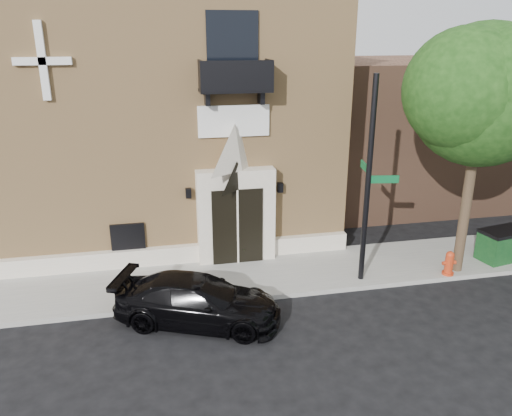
{
  "coord_description": "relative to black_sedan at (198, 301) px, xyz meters",
  "views": [
    {
      "loc": [
        -3.52,
        -12.79,
        7.58
      ],
      "look_at": [
        -0.47,
        2.0,
        2.24
      ],
      "focal_mm": 35.0,
      "sensor_mm": 36.0,
      "label": 1
    }
  ],
  "objects": [
    {
      "name": "street_tree_left",
      "position": [
        8.68,
        1.08,
        5.21
      ],
      "size": [
        4.97,
        4.38,
        7.77
      ],
      "color": "#38281C",
      "rests_on": "sidewalk"
    },
    {
      "name": "neighbour_building",
      "position": [
        14.65,
        9.74,
        2.54
      ],
      "size": [
        18.0,
        8.0,
        6.4
      ],
      "primitive_type": "cube",
      "color": "brown",
      "rests_on": "ground"
    },
    {
      "name": "black_sedan",
      "position": [
        0.0,
        0.0,
        0.0
      ],
      "size": [
        4.9,
        3.36,
        1.32
      ],
      "primitive_type": "imported",
      "rotation": [
        0.0,
        0.0,
        1.2
      ],
      "color": "black",
      "rests_on": "ground"
    },
    {
      "name": "ground",
      "position": [
        2.65,
        0.74,
        -0.66
      ],
      "size": [
        120.0,
        120.0,
        0.0
      ],
      "primitive_type": "plane",
      "color": "black",
      "rests_on": "ground"
    },
    {
      "name": "sidewalk",
      "position": [
        3.65,
        2.24,
        -0.58
      ],
      "size": [
        42.0,
        3.0,
        0.15
      ],
      "primitive_type": "cube",
      "color": "gray",
      "rests_on": "ground"
    },
    {
      "name": "church",
      "position": [
        -0.33,
        8.69,
        3.98
      ],
      "size": [
        12.2,
        11.01,
        9.3
      ],
      "color": "tan",
      "rests_on": "ground"
    },
    {
      "name": "street_sign",
      "position": [
        5.32,
        1.27,
        2.69
      ],
      "size": [
        1.0,
        1.08,
        6.36
      ],
      "rotation": [
        0.0,
        0.0,
        -0.16
      ],
      "color": "black",
      "rests_on": "sidewalk"
    },
    {
      "name": "planter",
      "position": [
        1.99,
        3.41,
        -0.19
      ],
      "size": [
        0.71,
        0.66,
        0.64
      ],
      "primitive_type": "imported",
      "rotation": [
        0.0,
        0.0,
        0.33
      ],
      "color": "#496B2D",
      "rests_on": "sidewalk"
    },
    {
      "name": "fire_hydrant",
      "position": [
        8.17,
        0.94,
        -0.11
      ],
      "size": [
        0.46,
        0.37,
        0.81
      ],
      "color": "#B73314",
      "rests_on": "sidewalk"
    },
    {
      "name": "dumpster",
      "position": [
        10.63,
        1.63,
        0.04
      ],
      "size": [
        1.79,
        1.22,
        1.08
      ],
      "rotation": [
        0.0,
        0.0,
        0.19
      ],
      "color": "#0F3A19",
      "rests_on": "sidewalk"
    }
  ]
}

